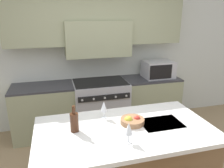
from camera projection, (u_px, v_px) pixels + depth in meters
back_cabinetry at (96, 42)px, 3.90m from camera, size 10.00×0.46×2.70m
back_counter at (100, 105)px, 4.01m from camera, size 3.00×0.62×0.91m
range_stove at (101, 105)px, 3.99m from camera, size 0.95×0.70×0.92m
microwave at (158, 69)px, 4.10m from camera, size 0.55×0.42×0.31m
kitchen_island at (124, 166)px, 2.39m from camera, size 1.82×1.01×0.94m
wine_bottle at (74, 122)px, 2.16m from camera, size 0.08×0.08×0.27m
wine_glass_near at (129, 129)px, 1.95m from camera, size 0.08×0.08×0.20m
wine_glass_far at (104, 107)px, 2.42m from camera, size 0.08×0.08×0.20m
fruit_bowl at (132, 121)px, 2.33m from camera, size 0.26×0.26×0.09m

